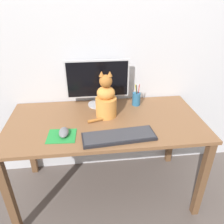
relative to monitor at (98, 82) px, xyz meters
The scene contains 9 objects.
ground_plane 0.96m from the monitor, 82.22° to the right, with size 12.00×12.00×0.00m, color #564C47.
wall_back 0.35m from the monitor, 74.71° to the left, with size 7.00×0.04×2.50m.
desk 0.39m from the monitor, 82.22° to the right, with size 1.42×0.70×0.72m.
monitor is the anchor object (origin of this frame).
keyboard 0.53m from the monitor, 78.07° to the right, with size 0.48×0.20×0.02m.
mousepad_left 0.54m from the monitor, 122.12° to the right, with size 0.19×0.17×0.00m.
computer_mouse_left 0.52m from the monitor, 121.18° to the right, with size 0.06×0.11×0.04m.
cat 0.21m from the monitor, 75.87° to the right, with size 0.23×0.18×0.35m.
pen_cup 0.35m from the monitor, ahead, with size 0.07×0.07×0.18m.
Camera 1 is at (-0.11, -1.37, 1.54)m, focal length 35.00 mm.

